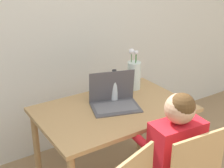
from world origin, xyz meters
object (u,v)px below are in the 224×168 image
at_px(flower_vase, 134,74).
at_px(person_seated, 171,148).
at_px(laptop, 114,98).
at_px(water_bottle, 114,86).

bearing_deg(flower_vase, person_seated, -109.51).
distance_m(laptop, water_bottle, 0.11).
xyz_separation_m(person_seated, flower_vase, (0.28, 0.78, 0.19)).
bearing_deg(laptop, water_bottle, 73.21).
relative_size(flower_vase, water_bottle, 1.38).
xyz_separation_m(person_seated, water_bottle, (0.00, 0.67, 0.18)).
distance_m(laptop, flower_vase, 0.38).
bearing_deg(water_bottle, person_seated, -90.32).
bearing_deg(flower_vase, laptop, -150.42).
bearing_deg(person_seated, laptop, -80.32).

